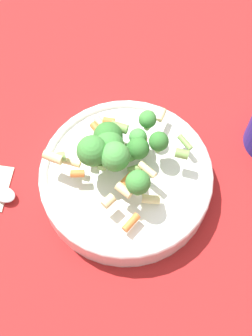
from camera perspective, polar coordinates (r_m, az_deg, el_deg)
ground_plane at (r=0.75m, az=-0.00°, el=-2.13°), size 3.00×3.00×0.00m
bowl at (r=0.73m, az=-0.00°, el=-1.27°), size 0.27×0.27×0.05m
pasta_salad at (r=0.67m, az=-1.26°, el=2.13°), size 0.18×0.19×0.08m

